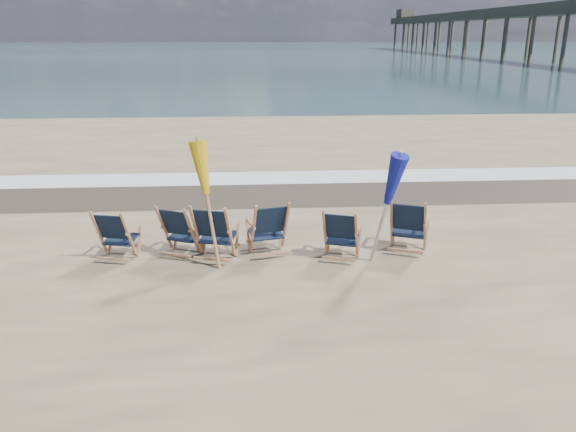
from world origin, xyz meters
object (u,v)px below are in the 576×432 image
beach_chair_4 (356,237)px  beach_chair_5 (425,228)px  beach_chair_0 (128,236)px  beach_chair_3 (286,228)px  beach_chair_2 (230,234)px  beach_chair_1 (192,233)px  umbrella_yellow (208,174)px  fishing_pier (525,26)px  umbrella_blue (385,180)px

beach_chair_4 → beach_chair_5: 1.26m
beach_chair_0 → beach_chair_4: size_ratio=0.99×
beach_chair_4 → beach_chair_3: bearing=-2.2°
beach_chair_3 → beach_chair_4: beach_chair_3 is taller
beach_chair_2 → beach_chair_5: 3.34m
beach_chair_1 → umbrella_yellow: (0.34, -0.27, 1.09)m
beach_chair_1 → beach_chair_2: 0.68m
beach_chair_3 → fishing_pier: fishing_pier is taller
beach_chair_5 → umbrella_blue: bearing=47.2°
beach_chair_0 → beach_chair_3: 2.65m
fishing_pier → umbrella_yellow: bearing=-118.7°
beach_chair_0 → beach_chair_1: (1.04, 0.07, 0.01)m
beach_chair_0 → beach_chair_3: bearing=-162.4°
beach_chair_0 → umbrella_yellow: (1.38, -0.21, 1.10)m
beach_chair_0 → fishing_pier: size_ratio=0.01×
umbrella_blue → beach_chair_0: bearing=174.5°
beach_chair_4 → beach_chair_5: beach_chair_5 is taller
beach_chair_2 → beach_chair_3: (0.95, 0.32, -0.02)m
beach_chair_1 → fishing_pier: size_ratio=0.01×
beach_chair_3 → umbrella_blue: bearing=145.9°
beach_chair_2 → beach_chair_4: beach_chair_2 is taller
beach_chair_3 → beach_chair_4: 1.24m
beach_chair_3 → beach_chair_5: beach_chair_5 is taller
beach_chair_5 → fishing_pier: (35.62, 71.45, 4.14)m
beach_chair_3 → beach_chair_5: size_ratio=0.99×
fishing_pier → beach_chair_2: bearing=-118.6°
beach_chair_4 → fishing_pier: bearing=-98.0°
beach_chair_2 → beach_chair_1: bearing=-3.3°
beach_chair_1 → fishing_pier: fishing_pier is taller
beach_chair_4 → fishing_pier: (36.85, 71.69, 4.17)m
beach_chair_5 → fishing_pier: size_ratio=0.01×
beach_chair_3 → umbrella_yellow: (-1.27, -0.39, 1.06)m
beach_chair_1 → beach_chair_4: 2.77m
beach_chair_4 → umbrella_yellow: size_ratio=0.46×
beach_chair_3 → umbrella_yellow: umbrella_yellow is taller
beach_chair_2 → beach_chair_0: bearing=9.9°
umbrella_yellow → fishing_pier: fishing_pier is taller
beach_chair_1 → umbrella_yellow: umbrella_yellow is taller
beach_chair_2 → beach_chair_4: (2.10, -0.13, -0.05)m
beach_chair_4 → fishing_pier: fishing_pier is taller
beach_chair_0 → beach_chair_2: bearing=-171.2°
beach_chair_1 → beach_chair_4: (2.75, -0.34, -0.01)m
beach_chair_1 → beach_chair_5: beach_chair_5 is taller
beach_chair_2 → umbrella_blue: (2.51, -0.26, 0.95)m
beach_chair_4 → beach_chair_1: bearing=12.1°
beach_chair_2 → beach_chair_5: beach_chair_2 is taller
umbrella_yellow → beach_chair_5: bearing=2.8°
beach_chair_2 → umbrella_yellow: umbrella_yellow is taller
beach_chair_4 → umbrella_yellow: (-2.42, 0.07, 1.09)m
beach_chair_3 → umbrella_blue: umbrella_blue is taller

